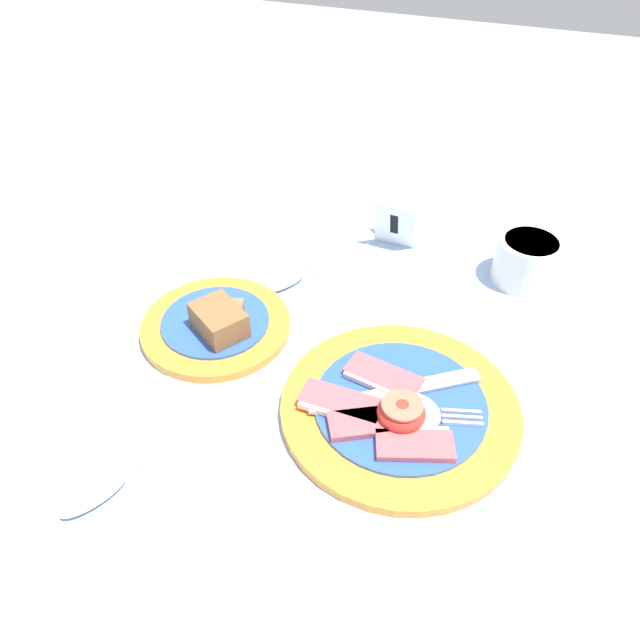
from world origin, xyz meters
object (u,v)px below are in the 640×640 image
sugar_cup (527,259)px  number_card (397,222)px  breakfast_plate (398,408)px  teaspoon_by_saucer (119,480)px  teaspoon_near_cup (298,276)px  bread_plate (217,324)px

sugar_cup → number_card: (-0.19, 0.03, 0.00)m
breakfast_plate → sugar_cup: 0.32m
teaspoon_by_saucer → teaspoon_near_cup: 0.38m
teaspoon_near_cup → sugar_cup: bearing=143.3°
number_card → teaspoon_by_saucer: (-0.16, -0.50, -0.03)m
number_card → breakfast_plate: bearing=-72.6°
breakfast_plate → bread_plate: (-0.25, 0.06, 0.00)m
teaspoon_near_cup → bread_plate: bearing=11.5°
bread_plate → sugar_cup: size_ratio=2.15×
number_card → teaspoon_near_cup: size_ratio=0.43×
bread_plate → teaspoon_near_cup: size_ratio=1.11×
bread_plate → teaspoon_by_saucer: size_ratio=1.06×
sugar_cup → teaspoon_by_saucer: sugar_cup is taller
breakfast_plate → teaspoon_by_saucer: bearing=-143.8°
bread_plate → breakfast_plate: bearing=-13.2°
bread_plate → number_card: number_card is taller
teaspoon_by_saucer → teaspoon_near_cup: size_ratio=1.05×
sugar_cup → teaspoon_by_saucer: size_ratio=0.49×
breakfast_plate → sugar_cup: size_ratio=3.01×
breakfast_plate → bread_plate: bread_plate is taller
teaspoon_by_saucer → teaspoon_near_cup: bearing=-159.8°
sugar_cup → teaspoon_near_cup: bearing=-161.2°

